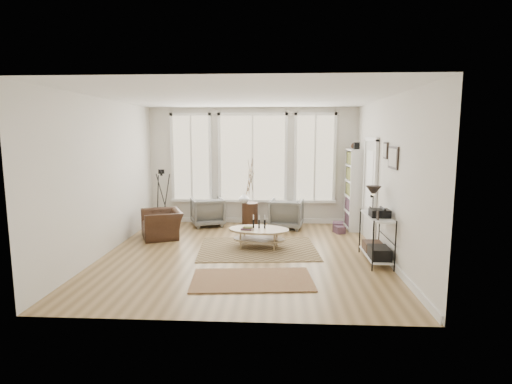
# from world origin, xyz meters

# --- Properties ---
(room) EXTENTS (5.50, 5.54, 2.90)m
(room) POSITION_xyz_m (0.02, 0.03, 1.43)
(room) COLOR #9E7D4F
(room) RESTS_ON ground
(bay_window) EXTENTS (4.14, 0.12, 2.24)m
(bay_window) POSITION_xyz_m (0.00, 2.71, 1.61)
(bay_window) COLOR tan
(bay_window) RESTS_ON ground
(door) EXTENTS (0.09, 1.06, 2.22)m
(door) POSITION_xyz_m (2.57, 1.15, 1.12)
(door) COLOR silver
(door) RESTS_ON ground
(bookcase) EXTENTS (0.31, 0.85, 2.06)m
(bookcase) POSITION_xyz_m (2.44, 2.23, 0.96)
(bookcase) COLOR white
(bookcase) RESTS_ON ground
(low_shelf) EXTENTS (0.38, 1.08, 1.30)m
(low_shelf) POSITION_xyz_m (2.38, -0.30, 0.51)
(low_shelf) COLOR white
(low_shelf) RESTS_ON ground
(wall_art) EXTENTS (0.04, 0.88, 0.44)m
(wall_art) POSITION_xyz_m (2.58, -0.27, 1.88)
(wall_art) COLOR black
(wall_art) RESTS_ON ground
(rug_main) EXTENTS (2.41, 1.89, 0.01)m
(rug_main) POSITION_xyz_m (0.25, 0.36, 0.01)
(rug_main) COLOR brown
(rug_main) RESTS_ON ground
(rug_runner) EXTENTS (1.95, 1.20, 0.01)m
(rug_runner) POSITION_xyz_m (0.25, -1.35, 0.01)
(rug_runner) COLOR brown
(rug_runner) RESTS_ON ground
(coffee_table) EXTENTS (1.29, 0.90, 0.55)m
(coffee_table) POSITION_xyz_m (0.26, 0.47, 0.30)
(coffee_table) COLOR tan
(coffee_table) RESTS_ON ground
(armchair_left) EXTENTS (0.97, 0.98, 0.70)m
(armchair_left) POSITION_xyz_m (-1.10, 2.33, 0.35)
(armchair_left) COLOR slate
(armchair_left) RESTS_ON ground
(armchair_right) EXTENTS (0.88, 0.89, 0.71)m
(armchair_right) POSITION_xyz_m (0.85, 2.18, 0.35)
(armchair_right) COLOR slate
(armchair_right) RESTS_ON ground
(side_table) EXTENTS (0.39, 0.39, 1.64)m
(side_table) POSITION_xyz_m (-0.04, 2.32, 0.79)
(side_table) COLOR #382115
(side_table) RESTS_ON ground
(vase) EXTENTS (0.26, 0.26, 0.26)m
(vase) POSITION_xyz_m (-0.19, 2.27, 0.71)
(vase) COLOR silver
(vase) RESTS_ON side_table
(accent_chair) EXTENTS (1.17, 1.11, 0.60)m
(accent_chair) POSITION_xyz_m (-1.89, 1.13, 0.30)
(accent_chair) COLOR #382115
(accent_chair) RESTS_ON ground
(tripod_camera) EXTENTS (0.50, 0.50, 1.41)m
(tripod_camera) POSITION_xyz_m (-2.14, 2.06, 0.65)
(tripod_camera) COLOR black
(tripod_camera) RESTS_ON ground
(book_stack_near) EXTENTS (0.29, 0.35, 0.20)m
(book_stack_near) POSITION_xyz_m (2.05, 1.96, 0.10)
(book_stack_near) COLOR maroon
(book_stack_near) RESTS_ON ground
(book_stack_far) EXTENTS (0.26, 0.30, 0.16)m
(book_stack_far) POSITION_xyz_m (2.05, 1.73, 0.08)
(book_stack_far) COLOR maroon
(book_stack_far) RESTS_ON ground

